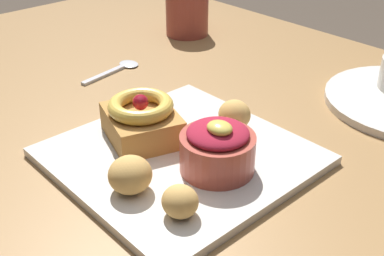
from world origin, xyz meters
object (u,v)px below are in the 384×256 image
object	(u,v)px
front_plate	(181,156)
fritter_front	(180,201)
fritter_back	(234,115)
spoon	(118,69)
cake_slice	(141,119)
coffee_mug	(187,13)
fritter_middle	(130,175)
berry_ramekin	(218,148)

from	to	relation	value
front_plate	fritter_front	xyz separation A→B (m)	(0.09, -0.08, 0.02)
fritter_front	fritter_back	xyz separation A→B (m)	(-0.09, 0.18, 0.00)
fritter_back	fritter_front	bearing A→B (deg)	-63.28
spoon	cake_slice	bearing A→B (deg)	-127.73
fritter_back	coffee_mug	world-z (taller)	coffee_mug
fritter_front	cake_slice	bearing A→B (deg)	156.49
spoon	coffee_mug	xyz separation A→B (m)	(-0.06, 0.22, 0.04)
fritter_front	fritter_middle	xyz separation A→B (m)	(-0.07, -0.01, 0.00)
cake_slice	fritter_back	size ratio (longest dim) A/B	2.73
cake_slice	coffee_mug	bearing A→B (deg)	130.52
cake_slice	fritter_back	distance (m)	0.13
fritter_front	coffee_mug	distance (m)	0.61
berry_ramekin	fritter_back	size ratio (longest dim) A/B	2.00
berry_ramekin	spoon	world-z (taller)	berry_ramekin
cake_slice	berry_ramekin	xyz separation A→B (m)	(0.12, 0.02, 0.00)
front_plate	coffee_mug	size ratio (longest dim) A/B	3.11
cake_slice	fritter_back	xyz separation A→B (m)	(0.06, 0.11, -0.01)
berry_ramekin	fritter_back	xyz separation A→B (m)	(-0.06, 0.09, -0.01)
front_plate	fritter_middle	size ratio (longest dim) A/B	5.75
coffee_mug	spoon	bearing A→B (deg)	-74.82
cake_slice	spoon	distance (m)	0.27
berry_ramekin	coffee_mug	distance (m)	0.52
fritter_front	spoon	xyz separation A→B (m)	(-0.39, 0.19, -0.03)
fritter_front	fritter_middle	world-z (taller)	fritter_middle
fritter_middle	front_plate	bearing A→B (deg)	103.13
front_plate	fritter_front	bearing A→B (deg)	-41.32
cake_slice	spoon	bearing A→B (deg)	152.20
front_plate	fritter_front	distance (m)	0.12
fritter_front	spoon	bearing A→B (deg)	153.85
fritter_back	spoon	xyz separation A→B (m)	(-0.30, 0.01, -0.03)
fritter_back	front_plate	bearing A→B (deg)	-91.38
front_plate	fritter_front	world-z (taller)	fritter_front
fritter_middle	cake_slice	bearing A→B (deg)	136.22
fritter_front	spoon	world-z (taller)	fritter_front
cake_slice	fritter_back	world-z (taller)	cake_slice
berry_ramekin	spoon	size ratio (longest dim) A/B	0.72
fritter_middle	fritter_front	bearing A→B (deg)	10.66
spoon	berry_ramekin	bearing A→B (deg)	-115.94
fritter_front	fritter_middle	size ratio (longest dim) A/B	0.80
front_plate	cake_slice	bearing A→B (deg)	-167.11
cake_slice	fritter_front	xyz separation A→B (m)	(0.15, -0.07, -0.01)
fritter_back	fritter_middle	bearing A→B (deg)	-84.15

